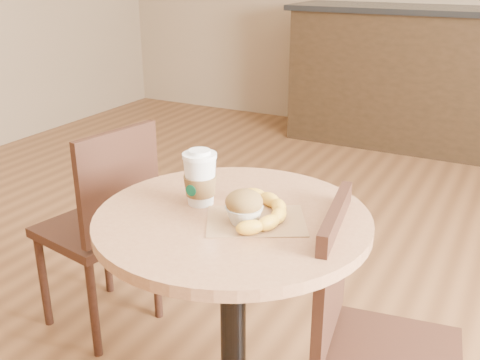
% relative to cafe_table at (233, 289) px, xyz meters
% --- Properties ---
extents(cafe_table, '(0.70, 0.70, 0.75)m').
position_rel_cafe_table_xyz_m(cafe_table, '(0.00, 0.00, 0.00)').
color(cafe_table, black).
rests_on(cafe_table, ground).
extents(chair_left, '(0.42, 0.42, 0.82)m').
position_rel_cafe_table_xyz_m(chair_left, '(-0.70, 0.29, -0.08)').
color(chair_left, '#361D13').
rests_on(chair_left, ground).
extents(chair_right, '(0.40, 0.40, 0.80)m').
position_rel_cafe_table_xyz_m(chair_right, '(0.35, 0.07, -0.09)').
color(chair_right, '#361D13').
rests_on(chair_right, ground).
extents(service_counter, '(2.30, 0.65, 1.04)m').
position_rel_cafe_table_xyz_m(service_counter, '(0.01, 3.23, -0.01)').
color(service_counter, black).
rests_on(service_counter, ground).
extents(kraft_bag, '(0.30, 0.27, 0.00)m').
position_rel_cafe_table_xyz_m(kraft_bag, '(0.07, -0.01, 0.22)').
color(kraft_bag, '#9B724B').
rests_on(kraft_bag, cafe_table).
extents(coffee_cup, '(0.09, 0.09, 0.15)m').
position_rel_cafe_table_xyz_m(coffee_cup, '(-0.11, 0.02, 0.28)').
color(coffee_cup, silver).
rests_on(coffee_cup, cafe_table).
extents(muffin, '(0.09, 0.09, 0.08)m').
position_rel_cafe_table_xyz_m(muffin, '(0.05, -0.03, 0.26)').
color(muffin, silver).
rests_on(muffin, kraft_bag).
extents(banana, '(0.24, 0.29, 0.04)m').
position_rel_cafe_table_xyz_m(banana, '(0.07, 0.01, 0.24)').
color(banana, yellow).
rests_on(banana, kraft_bag).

